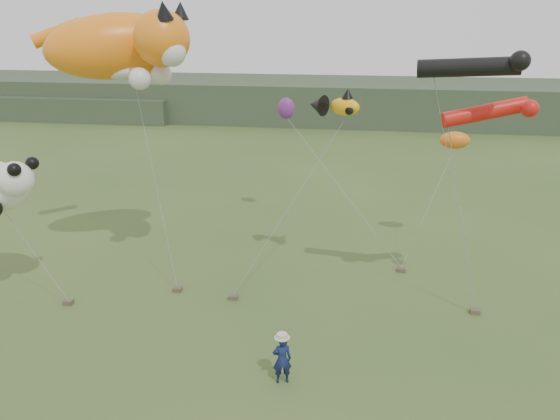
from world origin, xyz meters
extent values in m
plane|color=#385123|center=(0.00, 0.00, 0.00)|extent=(120.00, 120.00, 0.00)
cube|color=#2D3D28|center=(0.00, 45.00, 2.00)|extent=(90.00, 12.00, 4.00)
cube|color=#2D3D28|center=(-30.00, 42.00, 1.25)|extent=(25.00, 8.00, 2.50)
imported|color=#131D4A|center=(0.12, -0.13, 0.79)|extent=(0.66, 0.53, 1.58)
cube|color=brown|center=(-4.91, 4.94, 0.09)|extent=(0.34, 0.27, 0.17)
cube|color=brown|center=(-2.52, 4.64, 0.09)|extent=(0.34, 0.27, 0.17)
cube|color=brown|center=(6.66, 4.95, 0.09)|extent=(0.34, 0.27, 0.17)
cube|color=brown|center=(-8.72, 3.29, 0.09)|extent=(0.34, 0.27, 0.17)
cube|color=brown|center=(4.14, 8.14, 0.09)|extent=(0.34, 0.27, 0.17)
ellipsoid|color=orange|center=(-7.49, 7.11, 9.37)|extent=(6.12, 5.00, 2.88)
sphere|color=orange|center=(-5.21, 5.97, 9.72)|extent=(2.05, 2.05, 2.05)
cone|color=black|center=(-4.87, 5.40, 10.68)|extent=(0.64, 0.78, 0.77)
cone|color=black|center=(-4.64, 6.54, 10.68)|extent=(0.64, 0.74, 0.73)
sphere|color=silver|center=(-4.76, 5.63, 9.26)|extent=(1.02, 1.02, 1.02)
ellipsoid|color=silver|center=(-7.26, 6.77, 8.46)|extent=(2.00, 1.00, 0.63)
sphere|color=silver|center=(-5.89, 5.29, 8.35)|extent=(0.80, 0.80, 0.80)
sphere|color=silver|center=(-5.67, 6.88, 8.35)|extent=(0.80, 0.80, 0.80)
cylinder|color=orange|center=(-10.45, 8.02, 9.83)|extent=(2.12, 1.55, 1.24)
ellipsoid|color=#F6A911|center=(1.45, 6.94, 7.26)|extent=(1.37, 1.10, 0.70)
cone|color=black|center=(0.37, 7.21, 7.26)|extent=(0.95, 1.01, 0.81)
cone|color=black|center=(1.54, 6.94, 7.75)|extent=(0.45, 0.45, 0.36)
cone|color=black|center=(1.72, 6.49, 7.17)|extent=(0.48, 0.50, 0.36)
cone|color=black|center=(1.72, 7.39, 7.17)|extent=(0.48, 0.50, 0.36)
cylinder|color=black|center=(5.39, 4.79, 8.94)|extent=(3.23, 1.04, 0.77)
sphere|color=black|center=(6.81, 4.28, 9.20)|extent=(0.63, 0.63, 0.63)
cylinder|color=red|center=(6.22, 5.48, 7.42)|extent=(2.97, 1.14, 1.06)
sphere|color=red|center=(7.52, 5.01, 7.65)|extent=(0.57, 0.57, 0.57)
sphere|color=white|center=(-10.26, 3.55, 4.88)|extent=(1.32, 1.32, 1.32)
sphere|color=black|center=(-9.93, 3.11, 5.37)|extent=(0.48, 0.48, 0.48)
sphere|color=black|center=(-9.82, 4.04, 5.37)|extent=(0.48, 0.48, 0.48)
ellipsoid|color=orange|center=(6.26, 11.03, 5.25)|extent=(1.32, 0.77, 0.77)
ellipsoid|color=#6B2778|center=(-1.71, 13.47, 6.09)|extent=(0.88, 0.58, 1.07)
camera|label=1|loc=(2.16, -13.85, 10.51)|focal=35.00mm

